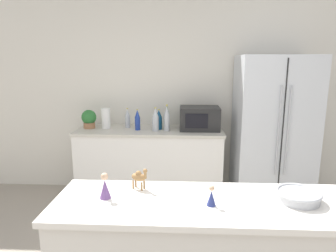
{
  "coord_description": "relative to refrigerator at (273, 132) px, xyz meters",
  "views": [
    {
      "loc": [
        0.05,
        -1.21,
        1.71
      ],
      "look_at": [
        -0.08,
        1.4,
        1.15
      ],
      "focal_mm": 32.0,
      "sensor_mm": 36.0,
      "label": 1
    }
  ],
  "objects": [
    {
      "name": "potted_plant",
      "position": [
        -2.25,
        0.09,
        0.12
      ],
      "size": [
        0.18,
        0.18,
        0.23
      ],
      "color": "#9E6B47",
      "rests_on": "back_counter"
    },
    {
      "name": "wise_man_figurine_blue",
      "position": [
        -1.53,
        -1.92,
        0.09
      ],
      "size": [
        0.07,
        0.07,
        0.16
      ],
      "color": "#6B4784",
      "rests_on": "bar_counter"
    },
    {
      "name": "wall_back",
      "position": [
        -1.13,
        0.39,
        0.38
      ],
      "size": [
        8.0,
        0.06,
        2.55
      ],
      "color": "silver",
      "rests_on": "ground_plane"
    },
    {
      "name": "wise_man_figurine_crimson",
      "position": [
        -0.91,
        -1.98,
        0.08
      ],
      "size": [
        0.05,
        0.05,
        0.12
      ],
      "color": "navy",
      "rests_on": "bar_counter"
    },
    {
      "name": "camel_figurine",
      "position": [
        -1.35,
        -1.78,
        0.11
      ],
      "size": [
        0.11,
        0.09,
        0.14
      ],
      "color": "olive",
      "rests_on": "bar_counter"
    },
    {
      "name": "back_bottle_1",
      "position": [
        -1.27,
        0.15,
        0.14
      ],
      "size": [
        0.06,
        0.06,
        0.3
      ],
      "color": "#2D6033",
      "rests_on": "back_counter"
    },
    {
      "name": "back_bottle_4",
      "position": [
        -1.4,
        -0.03,
        0.14
      ],
      "size": [
        0.08,
        0.08,
        0.29
      ],
      "color": "#B2B7BC",
      "rests_on": "back_counter"
    },
    {
      "name": "back_bottle_3",
      "position": [
        -1.63,
        0.01,
        0.12
      ],
      "size": [
        0.06,
        0.06,
        0.26
      ],
      "color": "navy",
      "rests_on": "back_counter"
    },
    {
      "name": "back_bottle_5",
      "position": [
        -1.37,
        0.06,
        0.12
      ],
      "size": [
        0.08,
        0.08,
        0.25
      ],
      "color": "navy",
      "rests_on": "back_counter"
    },
    {
      "name": "paper_towel_roll",
      "position": [
        -2.04,
        0.09,
        0.13
      ],
      "size": [
        0.11,
        0.11,
        0.25
      ],
      "color": "white",
      "rests_on": "back_counter"
    },
    {
      "name": "refrigerator",
      "position": [
        0.0,
        0.0,
        0.0
      ],
      "size": [
        0.88,
        0.72,
        1.79
      ],
      "color": "silver",
      "rests_on": "ground_plane"
    },
    {
      "name": "back_bottle_2",
      "position": [
        -1.27,
        -0.01,
        0.15
      ],
      "size": [
        0.07,
        0.07,
        0.31
      ],
      "color": "#B2B7BC",
      "rests_on": "back_counter"
    },
    {
      "name": "back_counter",
      "position": [
        -1.49,
        0.06,
        -0.45
      ],
      "size": [
        1.8,
        0.63,
        0.9
      ],
      "color": "white",
      "rests_on": "ground_plane"
    },
    {
      "name": "fruit_bowl",
      "position": [
        -0.41,
        -1.9,
        0.06
      ],
      "size": [
        0.26,
        0.26,
        0.06
      ],
      "color": "#B7BABF",
      "rests_on": "bar_counter"
    },
    {
      "name": "microwave",
      "position": [
        -0.87,
        0.08,
        0.14
      ],
      "size": [
        0.48,
        0.37,
        0.28
      ],
      "color": "black",
      "rests_on": "back_counter"
    },
    {
      "name": "back_bottle_0",
      "position": [
        -1.77,
        0.14,
        0.12
      ],
      "size": [
        0.06,
        0.06,
        0.25
      ],
      "color": "#B2B7BC",
      "rests_on": "back_counter"
    }
  ]
}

